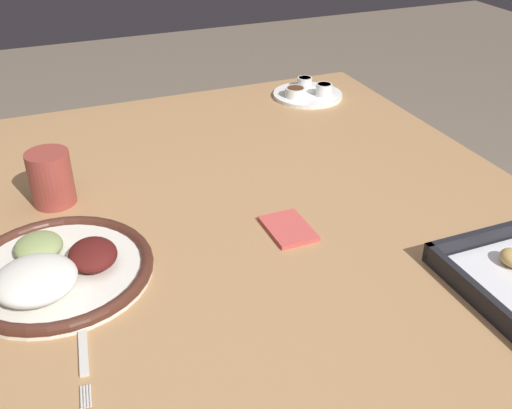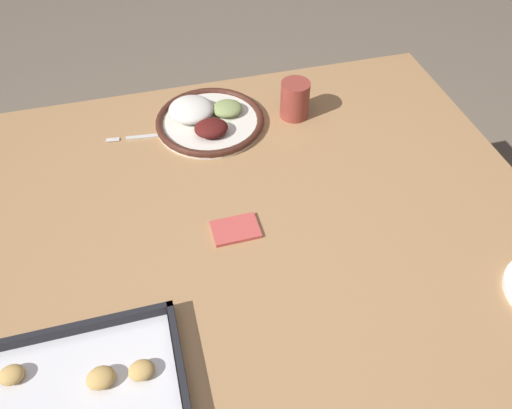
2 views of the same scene
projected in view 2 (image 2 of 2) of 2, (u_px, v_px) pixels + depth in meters
The scene contains 7 objects.
ground_plane at pixel (261, 358), 1.70m from camera, with size 8.00×8.00×0.00m, color #7A6B59.
dining_table at pixel (262, 236), 1.21m from camera, with size 1.29×1.10×0.74m.
dinner_plate at pixel (208, 119), 1.36m from camera, with size 0.30×0.30×0.05m.
fork at pixel (147, 136), 1.33m from camera, with size 0.19×0.03×0.00m.
baking_tray at pixel (75, 405), 0.84m from camera, with size 0.39×0.30×0.04m.
drinking_cup at pixel (295, 100), 1.36m from camera, with size 0.08×0.08×0.10m.
napkin at pixel (236, 229), 1.11m from camera, with size 0.10×0.07×0.01m.
Camera 2 is at (0.21, 0.74, 1.60)m, focal length 35.00 mm.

